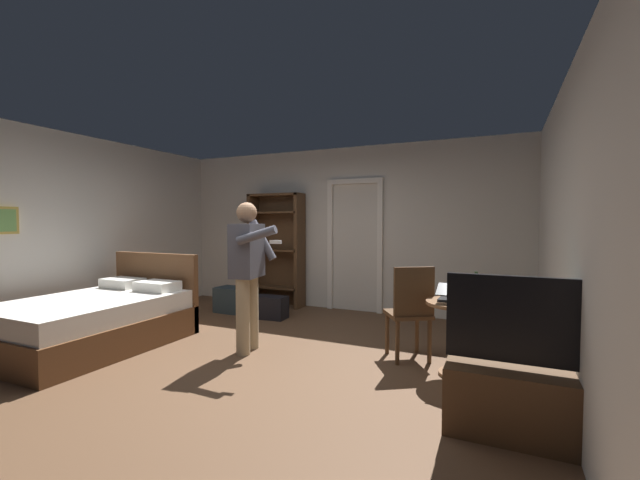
{
  "coord_description": "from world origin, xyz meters",
  "views": [
    {
      "loc": [
        2.43,
        -3.37,
        1.45
      ],
      "look_at": [
        0.7,
        0.41,
        1.25
      ],
      "focal_mm": 22.38,
      "sensor_mm": 36.0,
      "label": 1
    }
  ],
  "objects_px": {
    "laptop": "(456,297)",
    "bed": "(97,320)",
    "suitcase_dark": "(233,300)",
    "bottle_on_table": "(476,291)",
    "bookshelf": "(277,245)",
    "wooden_chair": "(410,309)",
    "person_blue_shirt": "(248,266)",
    "tv_flatscreen": "(524,392)",
    "side_table": "(460,326)",
    "suitcase_small": "(268,307)"
  },
  "relations": [
    {
      "from": "person_blue_shirt",
      "to": "suitcase_dark",
      "type": "distance_m",
      "value": 2.15
    },
    {
      "from": "side_table",
      "to": "suitcase_dark",
      "type": "bearing_deg",
      "value": 160.31
    },
    {
      "from": "laptop",
      "to": "bottle_on_table",
      "type": "height_order",
      "value": "bottle_on_table"
    },
    {
      "from": "suitcase_small",
      "to": "person_blue_shirt",
      "type": "bearing_deg",
      "value": -70.19
    },
    {
      "from": "suitcase_dark",
      "to": "bottle_on_table",
      "type": "bearing_deg",
      "value": -19.26
    },
    {
      "from": "side_table",
      "to": "suitcase_dark",
      "type": "xyz_separation_m",
      "value": [
        -3.54,
        1.27,
        -0.27
      ]
    },
    {
      "from": "bed",
      "to": "bookshelf",
      "type": "height_order",
      "value": "bookshelf"
    },
    {
      "from": "laptop",
      "to": "wooden_chair",
      "type": "bearing_deg",
      "value": 151.77
    },
    {
      "from": "wooden_chair",
      "to": "person_blue_shirt",
      "type": "xyz_separation_m",
      "value": [
        -1.7,
        -0.45,
        0.41
      ]
    },
    {
      "from": "tv_flatscreen",
      "to": "suitcase_small",
      "type": "distance_m",
      "value": 3.95
    },
    {
      "from": "bed",
      "to": "tv_flatscreen",
      "type": "relative_size",
      "value": 1.81
    },
    {
      "from": "bed",
      "to": "side_table",
      "type": "xyz_separation_m",
      "value": [
        3.93,
        0.79,
        0.17
      ]
    },
    {
      "from": "bed",
      "to": "person_blue_shirt",
      "type": "xyz_separation_m",
      "value": [
        1.73,
        0.56,
        0.65
      ]
    },
    {
      "from": "bed",
      "to": "suitcase_dark",
      "type": "distance_m",
      "value": 2.1
    },
    {
      "from": "laptop",
      "to": "person_blue_shirt",
      "type": "bearing_deg",
      "value": -174.87
    },
    {
      "from": "tv_flatscreen",
      "to": "suitcase_dark",
      "type": "xyz_separation_m",
      "value": [
        -4.04,
        2.23,
        -0.12
      ]
    },
    {
      "from": "bookshelf",
      "to": "side_table",
      "type": "bearing_deg",
      "value": -32.57
    },
    {
      "from": "suitcase_dark",
      "to": "wooden_chair",
      "type": "bearing_deg",
      "value": -18.34
    },
    {
      "from": "laptop",
      "to": "bookshelf",
      "type": "bearing_deg",
      "value": 146.62
    },
    {
      "from": "laptop",
      "to": "bottle_on_table",
      "type": "xyz_separation_m",
      "value": [
        0.17,
        -0.04,
        0.07
      ]
    },
    {
      "from": "bookshelf",
      "to": "wooden_chair",
      "type": "xyz_separation_m",
      "value": [
        2.67,
        -1.82,
        -0.49
      ]
    },
    {
      "from": "bed",
      "to": "laptop",
      "type": "height_order",
      "value": "bed"
    },
    {
      "from": "bookshelf",
      "to": "suitcase_small",
      "type": "xyz_separation_m",
      "value": [
        0.35,
        -0.87,
        -0.87
      ]
    },
    {
      "from": "tv_flatscreen",
      "to": "laptop",
      "type": "bearing_deg",
      "value": 119.82
    },
    {
      "from": "bed",
      "to": "bookshelf",
      "type": "distance_m",
      "value": 3.01
    },
    {
      "from": "tv_flatscreen",
      "to": "laptop",
      "type": "height_order",
      "value": "tv_flatscreen"
    },
    {
      "from": "bed",
      "to": "bottle_on_table",
      "type": "bearing_deg",
      "value": 9.95
    },
    {
      "from": "suitcase_small",
      "to": "wooden_chair",
      "type": "bearing_deg",
      "value": -26.35
    },
    {
      "from": "tv_flatscreen",
      "to": "laptop",
      "type": "xyz_separation_m",
      "value": [
        -0.53,
        0.92,
        0.44
      ]
    },
    {
      "from": "side_table",
      "to": "person_blue_shirt",
      "type": "xyz_separation_m",
      "value": [
        -2.2,
        -0.24,
        0.48
      ]
    },
    {
      "from": "bookshelf",
      "to": "wooden_chair",
      "type": "relative_size",
      "value": 1.94
    },
    {
      "from": "side_table",
      "to": "wooden_chair",
      "type": "xyz_separation_m",
      "value": [
        -0.5,
        0.21,
        0.07
      ]
    },
    {
      "from": "bed",
      "to": "laptop",
      "type": "distance_m",
      "value": 4.0
    },
    {
      "from": "bottle_on_table",
      "to": "person_blue_shirt",
      "type": "distance_m",
      "value": 2.35
    },
    {
      "from": "side_table",
      "to": "bed",
      "type": "bearing_deg",
      "value": -168.58
    },
    {
      "from": "bottle_on_table",
      "to": "suitcase_dark",
      "type": "xyz_separation_m",
      "value": [
        -3.68,
        1.35,
        -0.63
      ]
    },
    {
      "from": "laptop",
      "to": "suitcase_dark",
      "type": "xyz_separation_m",
      "value": [
        -3.51,
        1.31,
        -0.55
      ]
    },
    {
      "from": "bed",
      "to": "bottle_on_table",
      "type": "distance_m",
      "value": 4.17
    },
    {
      "from": "bookshelf",
      "to": "bottle_on_table",
      "type": "relative_size",
      "value": 6.42
    },
    {
      "from": "laptop",
      "to": "suitcase_dark",
      "type": "bearing_deg",
      "value": 159.52
    },
    {
      "from": "laptop",
      "to": "suitcase_small",
      "type": "bearing_deg",
      "value": 156.72
    },
    {
      "from": "bed",
      "to": "bottle_on_table",
      "type": "xyz_separation_m",
      "value": [
        4.07,
        0.71,
        0.52
      ]
    },
    {
      "from": "tv_flatscreen",
      "to": "suitcase_small",
      "type": "relative_size",
      "value": 1.92
    },
    {
      "from": "bookshelf",
      "to": "person_blue_shirt",
      "type": "xyz_separation_m",
      "value": [
        0.97,
        -2.27,
        -0.09
      ]
    },
    {
      "from": "person_blue_shirt",
      "to": "suitcase_small",
      "type": "bearing_deg",
      "value": 113.95
    },
    {
      "from": "laptop",
      "to": "bed",
      "type": "bearing_deg",
      "value": -169.1
    },
    {
      "from": "bottle_on_table",
      "to": "suitcase_dark",
      "type": "bearing_deg",
      "value": 159.9
    },
    {
      "from": "bookshelf",
      "to": "wooden_chair",
      "type": "distance_m",
      "value": 3.27
    },
    {
      "from": "bookshelf",
      "to": "person_blue_shirt",
      "type": "distance_m",
      "value": 2.47
    },
    {
      "from": "person_blue_shirt",
      "to": "tv_flatscreen",
      "type": "bearing_deg",
      "value": -15.1
    }
  ]
}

